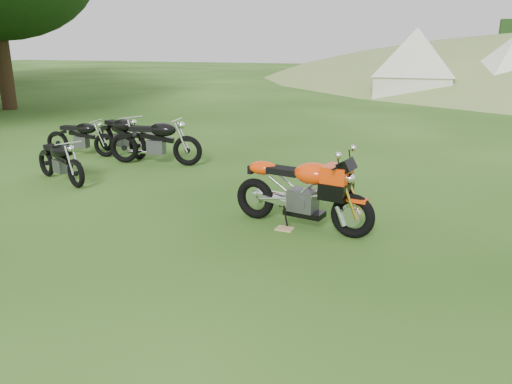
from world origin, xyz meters
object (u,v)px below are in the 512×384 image
(sport_motorcycle, at_px, (302,186))
(plywood_board, at_px, (285,229))
(vintage_moto_a, at_px, (60,159))
(vintage_moto_d, at_px, (80,137))
(vintage_moto_b, at_px, (155,140))
(vintage_moto_c, at_px, (121,134))
(tent_left, at_px, (415,66))

(sport_motorcycle, relative_size, plywood_board, 8.48)
(vintage_moto_a, relative_size, vintage_moto_d, 0.97)
(vintage_moto_b, bearing_deg, vintage_moto_c, 148.10)
(vintage_moto_a, bearing_deg, vintage_moto_b, 87.04)
(sport_motorcycle, bearing_deg, tent_left, 99.71)
(vintage_moto_d, bearing_deg, tent_left, 61.45)
(vintage_moto_a, bearing_deg, sport_motorcycle, 14.26)
(sport_motorcycle, bearing_deg, vintage_moto_b, 157.08)
(vintage_moto_a, height_order, tent_left, tent_left)
(plywood_board, height_order, vintage_moto_a, vintage_moto_a)
(vintage_moto_b, distance_m, tent_left, 17.03)
(vintage_moto_c, bearing_deg, vintage_moto_b, 0.99)
(vintage_moto_d, bearing_deg, vintage_moto_a, -67.19)
(vintage_moto_d, xyz_separation_m, tent_left, (6.51, 16.25, 1.04))
(plywood_board, distance_m, vintage_moto_a, 4.84)
(plywood_board, bearing_deg, vintage_moto_b, 143.04)
(tent_left, bearing_deg, vintage_moto_b, -106.14)
(vintage_moto_a, bearing_deg, plywood_board, 11.89)
(sport_motorcycle, xyz_separation_m, tent_left, (0.44, 19.09, 0.88))
(vintage_moto_c, bearing_deg, tent_left, 94.73)
(vintage_moto_c, relative_size, vintage_moto_d, 1.13)
(vintage_moto_b, xyz_separation_m, tent_left, (4.42, 16.42, 0.96))
(vintage_moto_c, xyz_separation_m, vintage_moto_d, (-0.86, -0.36, -0.06))
(vintage_moto_a, height_order, vintage_moto_c, vintage_moto_c)
(plywood_board, height_order, vintage_moto_b, vintage_moto_b)
(vintage_moto_c, xyz_separation_m, tent_left, (5.65, 15.88, 0.99))
(tent_left, bearing_deg, vintage_moto_a, -107.39)
(sport_motorcycle, height_order, plywood_board, sport_motorcycle)
(sport_motorcycle, relative_size, vintage_moto_b, 1.01)
(vintage_moto_b, xyz_separation_m, vintage_moto_d, (-2.09, 0.17, -0.08))
(vintage_moto_c, relative_size, tent_left, 0.56)
(tent_left, bearing_deg, sport_motorcycle, -92.41)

